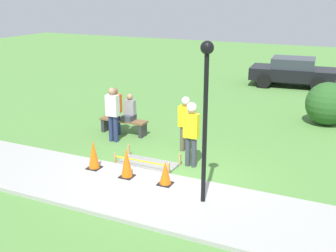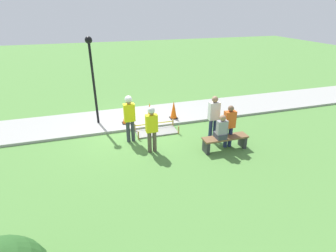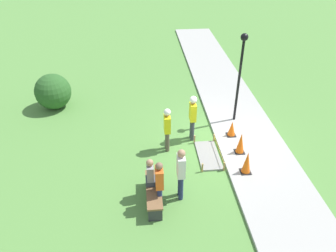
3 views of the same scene
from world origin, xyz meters
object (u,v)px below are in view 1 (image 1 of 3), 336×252
Objects in this scene: bystander_in_gray_shirt at (113,111)px; lamppost_near at (206,99)px; park_bench at (124,124)px; parked_car_black at (293,71)px; worker_assistant at (191,129)px; worker_supervisor at (185,120)px; bystander_in_orange_shirt at (115,109)px; traffic_cone_near_patch at (94,154)px; person_seated_on_bench at (130,110)px; traffic_cone_sidewalk_edge at (165,173)px; traffic_cone_far_patch at (127,163)px.

bystander_in_gray_shirt is 5.14m from lamppost_near.
parked_car_black is (3.84, 10.08, 0.41)m from park_bench.
worker_assistant is at bearing -15.01° from bystander_in_gray_shirt.
worker_supervisor is 0.40× the size of parked_car_black.
bystander_in_gray_shirt reaches higher than bystander_in_orange_shirt.
person_seated_on_bench is (-0.70, 3.11, 0.36)m from traffic_cone_near_patch.
worker_assistant is 11.72m from parked_car_black.
traffic_cone_sidewalk_edge is 13.23m from parked_car_black.
parked_car_black is at bearing 86.62° from traffic_cone_sidewalk_edge.
worker_supervisor is 0.96× the size of bystander_in_gray_shirt.
traffic_cone_near_patch is at bearing -77.27° from person_seated_on_bench.
parked_car_black reaches higher than traffic_cone_near_patch.
worker_supervisor reaches higher than person_seated_on_bench.
bystander_in_orange_shirt is 0.38× the size of parked_car_black.
park_bench is 0.46× the size of lamppost_near.
park_bench is at bearing 106.73° from traffic_cone_near_patch.
traffic_cone_near_patch is 0.48× the size of worker_supervisor.
park_bench is at bearing 38.80° from bystander_in_orange_shirt.
park_bench is (-3.06, 3.12, -0.05)m from traffic_cone_sidewalk_edge.
lamppost_near is (4.10, -2.74, 1.46)m from bystander_in_gray_shirt.
parked_car_black is (3.62, 10.03, -0.09)m from person_seated_on_bench.
traffic_cone_sidewalk_edge is (2.14, -0.07, -0.10)m from traffic_cone_near_patch.
bystander_in_gray_shirt is at bearing -97.74° from person_seated_on_bench.
bystander_in_orange_shirt is (-3.26, 2.96, 0.50)m from traffic_cone_sidewalk_edge.
bystander_in_gray_shirt is (0.30, -0.64, 0.11)m from bystander_in_orange_shirt.
traffic_cone_far_patch is 0.22× the size of lamppost_near.
lamppost_near is (4.20, -3.54, 2.12)m from park_bench.
lamppost_near is (1.68, -2.92, 1.47)m from worker_supervisor.
lamppost_near is 13.73m from parked_car_black.
traffic_cone_sidewalk_edge is at bearing -38.12° from bystander_in_gray_shirt.
traffic_cone_near_patch is at bearing -73.27° from park_bench.
worker_assistant is at bearing -98.33° from parked_car_black.
traffic_cone_near_patch is 2.45m from bystander_in_gray_shirt.
park_bench is 0.98× the size of worker_supervisor.
bystander_in_orange_shirt is at bearing -116.28° from parked_car_black.
worker_supervisor is 0.47× the size of lamppost_near.
traffic_cone_sidewalk_edge is 4.37m from park_bench.
worker_assistant is 3.11m from bystander_in_gray_shirt.
person_seated_on_bench is 0.87m from bystander_in_gray_shirt.
parked_car_black is at bearing 70.14° from person_seated_on_bench.
park_bench is 0.94× the size of bystander_in_gray_shirt.
person_seated_on_bench is 10.66m from parked_car_black.
traffic_cone_far_patch is at bearing -5.10° from traffic_cone_near_patch.
bystander_in_orange_shirt is (-2.19, 2.99, 0.41)m from traffic_cone_far_patch.
park_bench is 2.67m from worker_supervisor.
bystander_in_gray_shirt is (-0.12, -0.85, 0.15)m from person_seated_on_bench.
traffic_cone_sidewalk_edge is 0.14× the size of parked_car_black.
worker_supervisor reaches higher than traffic_cone_sidewalk_edge.
park_bench is at bearing 122.23° from traffic_cone_far_patch.
bystander_in_gray_shirt is at bearing 141.88° from traffic_cone_sidewalk_edge.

